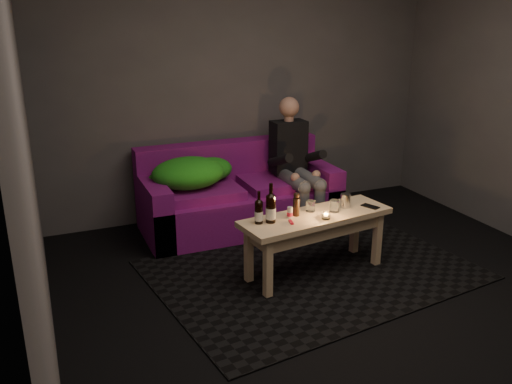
# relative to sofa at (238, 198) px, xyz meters

# --- Properties ---
(floor) EXTENTS (4.50, 4.50, 0.00)m
(floor) POSITION_rel_sofa_xyz_m (0.24, -1.81, -0.28)
(floor) COLOR black
(floor) RESTS_ON ground
(room) EXTENTS (4.50, 4.50, 4.50)m
(room) POSITION_rel_sofa_xyz_m (0.24, -1.35, 1.36)
(room) COLOR silver
(room) RESTS_ON ground
(rug) EXTENTS (2.65, 2.08, 0.01)m
(rug) POSITION_rel_sofa_xyz_m (0.20, -1.11, -0.28)
(rug) COLOR black
(rug) RESTS_ON floor
(sofa) EXTENTS (1.82, 0.82, 0.78)m
(sofa) POSITION_rel_sofa_xyz_m (0.00, 0.00, 0.00)
(sofa) COLOR #740F64
(sofa) RESTS_ON floor
(green_blanket) EXTENTS (0.80, 0.55, 0.27)m
(green_blanket) POSITION_rel_sofa_xyz_m (-0.45, -0.01, 0.31)
(green_blanket) COLOR #228C19
(green_blanket) RESTS_ON sofa
(person) EXTENTS (0.33, 0.75, 1.21)m
(person) POSITION_rel_sofa_xyz_m (0.52, -0.15, 0.35)
(person) COLOR black
(person) RESTS_ON sofa
(coffee_table) EXTENTS (1.26, 0.55, 0.50)m
(coffee_table) POSITION_rel_sofa_xyz_m (0.20, -1.16, 0.13)
(coffee_table) COLOR #E8BD87
(coffee_table) RESTS_ON rug
(beer_bottle_a) EXTENTS (0.06, 0.06, 0.25)m
(beer_bottle_a) POSITION_rel_sofa_xyz_m (-0.28, -1.16, 0.31)
(beer_bottle_a) COLOR black
(beer_bottle_a) RESTS_ON coffee_table
(beer_bottle_b) EXTENTS (0.08, 0.08, 0.30)m
(beer_bottle_b) POSITION_rel_sofa_xyz_m (-0.19, -1.18, 0.32)
(beer_bottle_b) COLOR black
(beer_bottle_b) RESTS_ON coffee_table
(salt_shaker) EXTENTS (0.05, 0.05, 0.09)m
(salt_shaker) POSITION_rel_sofa_xyz_m (-0.02, -1.15, 0.26)
(salt_shaker) COLOR silver
(salt_shaker) RESTS_ON coffee_table
(pepper_mill) EXTENTS (0.06, 0.06, 0.14)m
(pepper_mill) POSITION_rel_sofa_xyz_m (0.04, -1.13, 0.28)
(pepper_mill) COLOR black
(pepper_mill) RESTS_ON coffee_table
(tumbler_back) EXTENTS (0.09, 0.09, 0.09)m
(tumbler_back) POSITION_rel_sofa_xyz_m (0.19, -1.08, 0.26)
(tumbler_back) COLOR white
(tumbler_back) RESTS_ON coffee_table
(tealight) EXTENTS (0.06, 0.06, 0.05)m
(tealight) POSITION_rel_sofa_xyz_m (0.22, -1.28, 0.24)
(tealight) COLOR white
(tealight) RESTS_ON coffee_table
(tumbler_front) EXTENTS (0.08, 0.08, 0.09)m
(tumbler_front) POSITION_rel_sofa_xyz_m (0.36, -1.16, 0.26)
(tumbler_front) COLOR white
(tumbler_front) RESTS_ON coffee_table
(steel_cup) EXTENTS (0.10, 0.10, 0.11)m
(steel_cup) POSITION_rel_sofa_xyz_m (0.49, -1.11, 0.27)
(steel_cup) COLOR #ACAFB3
(steel_cup) RESTS_ON coffee_table
(smartphone) EXTENTS (0.12, 0.16, 0.01)m
(smartphone) POSITION_rel_sofa_xyz_m (0.68, -1.18, 0.22)
(smartphone) COLOR black
(smartphone) RESTS_ON coffee_table
(red_lighter) EXTENTS (0.04, 0.08, 0.01)m
(red_lighter) POSITION_rel_sofa_xyz_m (-0.06, -1.25, 0.22)
(red_lighter) COLOR red
(red_lighter) RESTS_ON coffee_table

